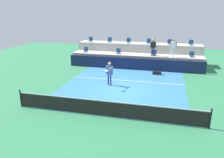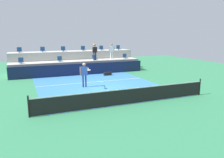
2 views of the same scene
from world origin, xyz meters
TOP-DOWN VIEW (x-y plane):
  - ground_plane at (0.00, 0.00)m, footprint 40.00×40.00m
  - court_inner_paint at (0.00, 1.00)m, footprint 9.00×10.00m
  - court_service_line at (0.00, 2.40)m, footprint 9.00×0.06m
  - tennis_net at (0.00, -4.00)m, footprint 10.48×0.08m
  - sponsor_backboard at (0.00, 6.00)m, footprint 13.00×0.16m
  - seating_tier_lower at (0.00, 7.30)m, footprint 13.00×1.80m
  - seating_tier_upper at (0.00, 9.10)m, footprint 13.00×1.80m
  - stadium_chair_lower_far_left at (-5.32, 7.23)m, footprint 0.44×0.40m
  - stadium_chair_lower_left at (-1.80, 7.23)m, footprint 0.44×0.40m
  - stadium_chair_lower_right at (1.79, 7.23)m, footprint 0.44×0.40m
  - stadium_chair_lower_far_right at (5.29, 7.23)m, footprint 0.44×0.40m
  - stadium_chair_upper_far_left at (-5.38, 9.03)m, footprint 0.44×0.40m
  - stadium_chair_upper_left at (-3.18, 9.03)m, footprint 0.44×0.40m
  - stadium_chair_upper_mid_left at (-1.09, 9.03)m, footprint 0.44×0.40m
  - stadium_chair_upper_mid_right at (1.07, 9.03)m, footprint 0.44×0.40m
  - stadium_chair_upper_right at (3.21, 9.03)m, footprint 0.44×0.40m
  - stadium_chair_upper_far_right at (5.30, 9.03)m, footprint 0.44×0.40m
  - tennis_player at (-1.09, 0.94)m, footprint 0.62×1.32m
  - spectator_with_hat at (1.68, 6.85)m, footprint 0.58×0.42m
  - spectator_in_grey at (3.53, 6.85)m, footprint 0.59×0.26m
  - tennis_ball at (-0.50, -1.30)m, footprint 0.07×0.07m
  - equipment_bag at (2.26, 4.81)m, footprint 0.76×0.28m

SIDE VIEW (x-z plane):
  - ground_plane at x=0.00m, z-range 0.00..0.00m
  - court_inner_paint at x=0.00m, z-range 0.00..0.01m
  - court_service_line at x=0.00m, z-range 0.01..0.01m
  - equipment_bag at x=2.26m, z-range 0.00..0.30m
  - tennis_net at x=0.00m, z-range -0.04..1.03m
  - sponsor_backboard at x=0.00m, z-range 0.00..1.10m
  - seating_tier_lower at x=0.00m, z-range 0.00..1.25m
  - tennis_ball at x=-0.50m, z-range 0.74..0.81m
  - seating_tier_upper at x=0.00m, z-range 0.00..2.10m
  - tennis_player at x=-1.09m, z-range 0.22..2.04m
  - stadium_chair_lower_far_left at x=-5.32m, z-range 1.20..1.72m
  - stadium_chair_lower_left at x=-1.80m, z-range 1.20..1.72m
  - stadium_chair_lower_right at x=1.79m, z-range 1.20..1.72m
  - stadium_chair_lower_far_right at x=5.29m, z-range 1.20..1.72m
  - spectator_in_grey at x=3.53m, z-range 1.42..3.11m
  - spectator_with_hat at x=1.68m, z-range 1.43..3.11m
  - stadium_chair_upper_far_left at x=-5.38m, z-range 2.05..2.57m
  - stadium_chair_upper_left at x=-3.18m, z-range 2.05..2.57m
  - stadium_chair_upper_mid_left at x=-1.09m, z-range 2.05..2.57m
  - stadium_chair_upper_mid_right at x=1.07m, z-range 2.05..2.57m
  - stadium_chair_upper_right at x=3.21m, z-range 2.05..2.57m
  - stadium_chair_upper_far_right at x=5.30m, z-range 2.05..2.57m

